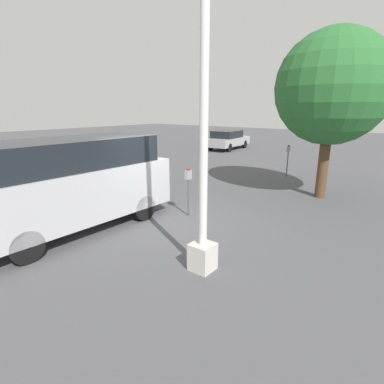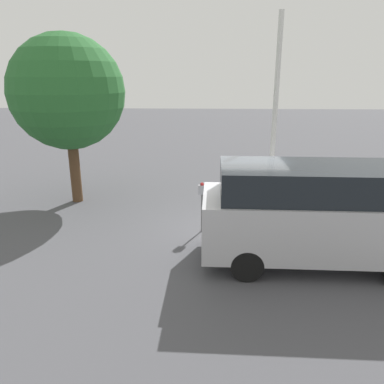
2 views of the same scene
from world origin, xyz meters
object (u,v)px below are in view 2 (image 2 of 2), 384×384
(street_tree, at_px, (68,93))
(lamp_post, at_px, (273,149))
(parked_van, at_px, (314,212))
(parking_meter_near, at_px, (202,196))

(street_tree, bearing_deg, lamp_post, -2.89)
(parked_van, xyz_separation_m, street_tree, (-7.03, 4.22, 2.44))
(parked_van, relative_size, street_tree, 0.93)
(lamp_post, distance_m, parked_van, 3.97)
(lamp_post, distance_m, street_tree, 6.89)
(street_tree, bearing_deg, parked_van, -30.97)
(lamp_post, bearing_deg, parking_meter_near, -136.02)
(parking_meter_near, relative_size, parked_van, 0.28)
(lamp_post, bearing_deg, parked_van, -84.58)
(parking_meter_near, height_order, parked_van, parked_van)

